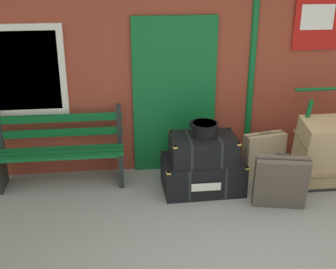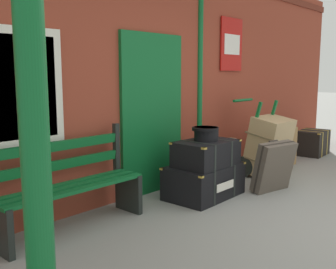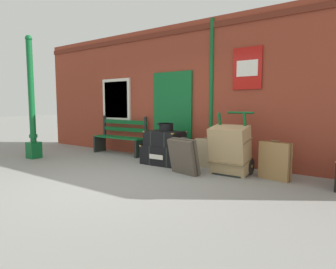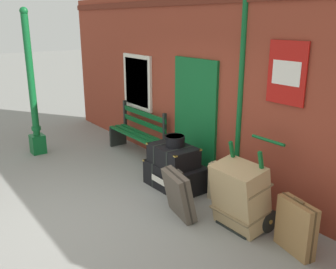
{
  "view_description": "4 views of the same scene",
  "coord_description": "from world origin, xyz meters",
  "px_view_note": "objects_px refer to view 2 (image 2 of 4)",
  "views": [
    {
      "loc": [
        -1.16,
        -3.27,
        2.87
      ],
      "look_at": [
        -0.61,
        1.55,
        0.87
      ],
      "focal_mm": 48.49,
      "sensor_mm": 36.0,
      "label": 1
    },
    {
      "loc": [
        -4.17,
        -1.22,
        1.58
      ],
      "look_at": [
        -0.65,
        1.95,
        0.86
      ],
      "focal_mm": 42.55,
      "sensor_mm": 36.0,
      "label": 2
    },
    {
      "loc": [
        3.58,
        -3.35,
        1.32
      ],
      "look_at": [
        -0.15,
        1.87,
        0.65
      ],
      "focal_mm": 30.97,
      "sensor_mm": 36.0,
      "label": 3
    },
    {
      "loc": [
        4.5,
        -1.79,
        2.72
      ],
      "look_at": [
        -0.32,
        1.76,
        0.89
      ],
      "focal_mm": 40.22,
      "sensor_mm": 36.0,
      "label": 4
    }
  ],
  "objects_px": {
    "suitcase_beige": "(283,147)",
    "suitcase_olive": "(224,160)",
    "steamer_trunk_middle": "(206,153)",
    "large_brown_trunk": "(269,146)",
    "round_hatbox": "(206,133)",
    "corner_trunk": "(312,143)",
    "platform_bench": "(69,186)",
    "suitcase_umber": "(274,167)",
    "porters_trolley": "(258,157)",
    "steamer_trunk_base": "(204,181)",
    "lamp_post": "(36,172)"
  },
  "relations": [
    {
      "from": "suitcase_beige",
      "to": "suitcase_olive",
      "type": "relative_size",
      "value": 1.11
    },
    {
      "from": "steamer_trunk_middle",
      "to": "large_brown_trunk",
      "type": "distance_m",
      "value": 1.56
    },
    {
      "from": "steamer_trunk_middle",
      "to": "suitcase_beige",
      "type": "xyz_separation_m",
      "value": [
        2.34,
        0.08,
        -0.25
      ]
    },
    {
      "from": "steamer_trunk_middle",
      "to": "round_hatbox",
      "type": "height_order",
      "value": "round_hatbox"
    },
    {
      "from": "suitcase_beige",
      "to": "corner_trunk",
      "type": "bearing_deg",
      "value": -0.04
    },
    {
      "from": "platform_bench",
      "to": "steamer_trunk_middle",
      "type": "xyz_separation_m",
      "value": [
        1.77,
        -0.42,
        0.14
      ]
    },
    {
      "from": "corner_trunk",
      "to": "suitcase_olive",
      "type": "bearing_deg",
      "value": 174.69
    },
    {
      "from": "large_brown_trunk",
      "to": "suitcase_umber",
      "type": "distance_m",
      "value": 0.88
    },
    {
      "from": "round_hatbox",
      "to": "porters_trolley",
      "type": "bearing_deg",
      "value": 3.7
    },
    {
      "from": "steamer_trunk_base",
      "to": "suitcase_umber",
      "type": "xyz_separation_m",
      "value": [
        0.81,
        -0.56,
        0.13
      ]
    },
    {
      "from": "round_hatbox",
      "to": "suitcase_olive",
      "type": "bearing_deg",
      "value": 19.49
    },
    {
      "from": "porters_trolley",
      "to": "suitcase_olive",
      "type": "xyz_separation_m",
      "value": [
        -0.65,
        0.21,
        0.03
      ]
    },
    {
      "from": "steamer_trunk_base",
      "to": "suitcase_umber",
      "type": "bearing_deg",
      "value": -34.72
    },
    {
      "from": "steamer_trunk_middle",
      "to": "suitcase_olive",
      "type": "xyz_separation_m",
      "value": [
        0.9,
        0.33,
        -0.28
      ]
    },
    {
      "from": "porters_trolley",
      "to": "large_brown_trunk",
      "type": "relative_size",
      "value": 1.25
    },
    {
      "from": "porters_trolley",
      "to": "large_brown_trunk",
      "type": "distance_m",
      "value": 0.27
    },
    {
      "from": "lamp_post",
      "to": "porters_trolley",
      "type": "height_order",
      "value": "lamp_post"
    },
    {
      "from": "round_hatbox",
      "to": "large_brown_trunk",
      "type": "height_order",
      "value": "large_brown_trunk"
    },
    {
      "from": "steamer_trunk_base",
      "to": "suitcase_olive",
      "type": "height_order",
      "value": "suitcase_olive"
    },
    {
      "from": "steamer_trunk_base",
      "to": "corner_trunk",
      "type": "relative_size",
      "value": 1.42
    },
    {
      "from": "steamer_trunk_middle",
      "to": "porters_trolley",
      "type": "distance_m",
      "value": 1.59
    },
    {
      "from": "steamer_trunk_middle",
      "to": "suitcase_umber",
      "type": "height_order",
      "value": "steamer_trunk_middle"
    },
    {
      "from": "large_brown_trunk",
      "to": "suitcase_olive",
      "type": "bearing_deg",
      "value": 149.1
    },
    {
      "from": "round_hatbox",
      "to": "platform_bench",
      "type": "bearing_deg",
      "value": 167.54
    },
    {
      "from": "steamer_trunk_base",
      "to": "corner_trunk",
      "type": "height_order",
      "value": "corner_trunk"
    },
    {
      "from": "platform_bench",
      "to": "large_brown_trunk",
      "type": "relative_size",
      "value": 1.7
    },
    {
      "from": "platform_bench",
      "to": "steamer_trunk_middle",
      "type": "distance_m",
      "value": 1.83
    },
    {
      "from": "large_brown_trunk",
      "to": "lamp_post",
      "type": "bearing_deg",
      "value": -165.29
    },
    {
      "from": "steamer_trunk_base",
      "to": "suitcase_umber",
      "type": "distance_m",
      "value": 1.0
    },
    {
      "from": "steamer_trunk_middle",
      "to": "suitcase_beige",
      "type": "relative_size",
      "value": 1.15
    },
    {
      "from": "large_brown_trunk",
      "to": "corner_trunk",
      "type": "distance_m",
      "value": 2.08
    },
    {
      "from": "platform_bench",
      "to": "large_brown_trunk",
      "type": "bearing_deg",
      "value": -8.12
    },
    {
      "from": "lamp_post",
      "to": "round_hatbox",
      "type": "height_order",
      "value": "lamp_post"
    },
    {
      "from": "steamer_trunk_base",
      "to": "suitcase_olive",
      "type": "bearing_deg",
      "value": 18.33
    },
    {
      "from": "suitcase_umber",
      "to": "corner_trunk",
      "type": "relative_size",
      "value": 0.97
    },
    {
      "from": "porters_trolley",
      "to": "lamp_post",
      "type": "bearing_deg",
      "value": -163.25
    },
    {
      "from": "lamp_post",
      "to": "porters_trolley",
      "type": "distance_m",
      "value": 4.91
    },
    {
      "from": "suitcase_beige",
      "to": "round_hatbox",
      "type": "bearing_deg",
      "value": -178.49
    },
    {
      "from": "large_brown_trunk",
      "to": "suitcase_beige",
      "type": "relative_size",
      "value": 1.34
    },
    {
      "from": "suitcase_olive",
      "to": "platform_bench",
      "type": "bearing_deg",
      "value": 178.21
    },
    {
      "from": "steamer_trunk_middle",
      "to": "suitcase_umber",
      "type": "xyz_separation_m",
      "value": [
        0.83,
        -0.53,
        -0.24
      ]
    },
    {
      "from": "platform_bench",
      "to": "suitcase_olive",
      "type": "height_order",
      "value": "platform_bench"
    },
    {
      "from": "corner_trunk",
      "to": "platform_bench",
      "type": "bearing_deg",
      "value": 176.43
    },
    {
      "from": "lamp_post",
      "to": "round_hatbox",
      "type": "xyz_separation_m",
      "value": [
        3.1,
        1.29,
        -0.28
      ]
    },
    {
      "from": "steamer_trunk_base",
      "to": "steamer_trunk_middle",
      "type": "relative_size",
      "value": 1.27
    },
    {
      "from": "lamp_post",
      "to": "steamer_trunk_middle",
      "type": "bearing_deg",
      "value": 22.53
    },
    {
      "from": "suitcase_umber",
      "to": "platform_bench",
      "type": "bearing_deg",
      "value": 160.09
    },
    {
      "from": "porters_trolley",
      "to": "round_hatbox",
      "type": "bearing_deg",
      "value": -176.3
    },
    {
      "from": "porters_trolley",
      "to": "suitcase_beige",
      "type": "bearing_deg",
      "value": -2.78
    },
    {
      "from": "platform_bench",
      "to": "steamer_trunk_base",
      "type": "xyz_separation_m",
      "value": [
        1.79,
        -0.38,
        -0.23
      ]
    }
  ]
}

